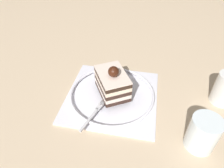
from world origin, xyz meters
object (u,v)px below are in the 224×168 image
drink_glass_far (202,135)px  fork (95,113)px  cake_slice (112,83)px  dessert_plate (112,95)px

drink_glass_far → fork: bearing=69.0°
cake_slice → fork: (-0.07, 0.05, -0.03)m
cake_slice → drink_glass_far: cake_slice is taller
drink_glass_far → dessert_plate: bearing=48.7°
dessert_plate → cake_slice: 0.04m
fork → drink_glass_far: 0.24m
cake_slice → drink_glass_far: bearing=-131.6°
dessert_plate → fork: size_ratio=2.81×
cake_slice → dessert_plate: bearing=138.5°
cake_slice → fork: bearing=147.0°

